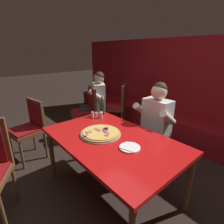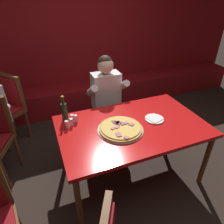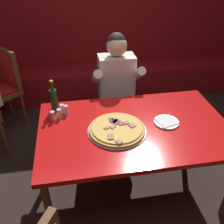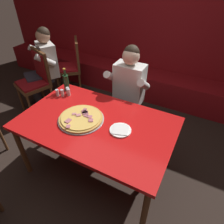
# 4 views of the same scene
# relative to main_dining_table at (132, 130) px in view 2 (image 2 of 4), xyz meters

# --- Properties ---
(ground_plane) EXTENTS (24.00, 24.00, 0.00)m
(ground_plane) POSITION_rel_main_dining_table_xyz_m (0.00, 0.00, -0.68)
(ground_plane) COLOR black
(booth_wall_panel) EXTENTS (6.80, 0.16, 1.90)m
(booth_wall_panel) POSITION_rel_main_dining_table_xyz_m (0.00, 2.18, 0.27)
(booth_wall_panel) COLOR maroon
(booth_wall_panel) RESTS_ON ground_plane
(booth_bench) EXTENTS (6.46, 0.48, 0.46)m
(booth_bench) POSITION_rel_main_dining_table_xyz_m (0.00, 1.86, -0.45)
(booth_bench) COLOR maroon
(booth_bench) RESTS_ON ground_plane
(main_dining_table) EXTENTS (1.57, 0.98, 0.75)m
(main_dining_table) POSITION_rel_main_dining_table_xyz_m (0.00, 0.00, 0.00)
(main_dining_table) COLOR brown
(main_dining_table) RESTS_ON ground_plane
(pizza) EXTENTS (0.47, 0.47, 0.05)m
(pizza) POSITION_rel_main_dining_table_xyz_m (-0.16, -0.04, 0.09)
(pizza) COLOR #9E9EA3
(pizza) RESTS_ON main_dining_table
(plate_white_paper) EXTENTS (0.21, 0.21, 0.02)m
(plate_white_paper) POSITION_rel_main_dining_table_xyz_m (0.27, -0.00, 0.08)
(plate_white_paper) COLOR white
(plate_white_paper) RESTS_ON main_dining_table
(beer_bottle) EXTENTS (0.07, 0.07, 0.29)m
(beer_bottle) POSITION_rel_main_dining_table_xyz_m (-0.65, 0.37, 0.18)
(beer_bottle) COLOR #19381E
(beer_bottle) RESTS_ON main_dining_table
(shaker_oregano) EXTENTS (0.04, 0.04, 0.09)m
(shaker_oregano) POSITION_rel_main_dining_table_xyz_m (-0.58, 0.30, 0.11)
(shaker_oregano) COLOR silver
(shaker_oregano) RESTS_ON main_dining_table
(shaker_parmesan) EXTENTS (0.04, 0.04, 0.09)m
(shaker_parmesan) POSITION_rel_main_dining_table_xyz_m (-0.55, 0.27, 0.11)
(shaker_parmesan) COLOR silver
(shaker_parmesan) RESTS_ON main_dining_table
(shaker_red_pepper_flakes) EXTENTS (0.04, 0.04, 0.09)m
(shaker_red_pepper_flakes) POSITION_rel_main_dining_table_xyz_m (-0.66, 0.20, 0.11)
(shaker_red_pepper_flakes) COLOR silver
(shaker_red_pepper_flakes) RESTS_ON main_dining_table
(shaker_black_pepper) EXTENTS (0.04, 0.04, 0.09)m
(shaker_black_pepper) POSITION_rel_main_dining_table_xyz_m (-0.61, 0.23, 0.11)
(shaker_black_pepper) COLOR silver
(shaker_black_pepper) RESTS_ON main_dining_table
(diner_seated_blue_shirt) EXTENTS (0.53, 0.53, 1.27)m
(diner_seated_blue_shirt) POSITION_rel_main_dining_table_xyz_m (-0.00, 0.74, 0.03)
(diner_seated_blue_shirt) COLOR black
(diner_seated_blue_shirt) RESTS_ON ground_plane
(dining_chair_far_right) EXTENTS (0.62, 0.62, 1.00)m
(dining_chair_far_right) POSITION_rel_main_dining_table_xyz_m (-1.33, 1.32, -0.10)
(dining_chair_far_right) COLOR brown
(dining_chair_far_right) RESTS_ON ground_plane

